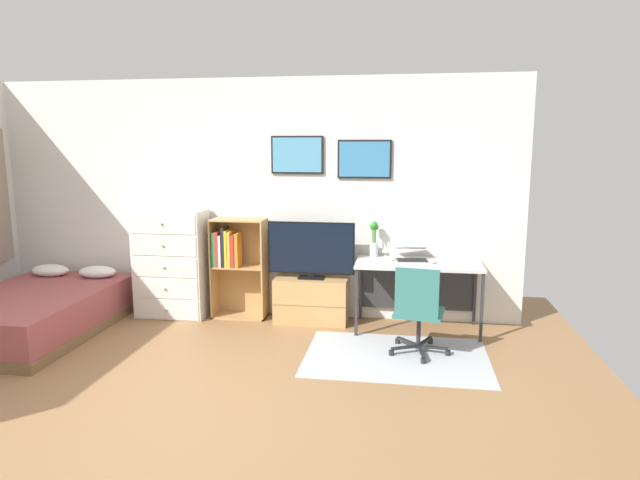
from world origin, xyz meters
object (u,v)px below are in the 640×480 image
Objects in this scene: desk at (418,273)px; computer_mouse at (434,261)px; bookshelf at (234,260)px; television at (311,250)px; bamboo_vase at (374,238)px; bed at (35,312)px; tv_stand at (312,300)px; office_chair at (418,309)px; laptop at (411,254)px; dresser at (172,263)px; wine_glass at (385,249)px.

computer_mouse reaches higher than desk.
desk is at bearing -2.29° from bookshelf.
television is 0.73× the size of desk.
bamboo_vase is (-0.64, 0.23, 0.20)m from computer_mouse.
desk is (3.98, 0.79, 0.39)m from bed.
bookshelf reaches higher than tv_stand.
desk is 3.33× the size of bamboo_vase.
computer_mouse is (0.16, -0.08, 0.15)m from desk.
laptop is at bearing 103.31° from office_chair.
laptop is 0.26m from computer_mouse.
television is at bearing 179.50° from desk.
tv_stand is at bearing 152.43° from office_chair.
bookshelf reaches higher than bed.
dresser reaches higher than wine_glass.
wine_glass reaches higher than laptop.
wine_glass reaches higher than tv_stand.
bookshelf is 2.89× the size of bamboo_vase.
office_chair is (-0.01, -0.83, -0.15)m from desk.
tv_stand is at bearing 15.18° from bed.
desk is 1.53× the size of office_chair.
bamboo_vase reaches higher than laptop.
dresser is at bearing 173.86° from laptop.
bamboo_vase is at bearing 125.02° from office_chair.
tv_stand is at bearing 170.26° from wine_glass.
laptop is 2.25× the size of wine_glass.
television is 2.36× the size of laptop.
wine_glass is at bearing -158.64° from laptop.
bed is at bearing -171.33° from office_chair.
bed is 2.16× the size of television.
computer_mouse is (0.17, 0.75, 0.30)m from office_chair.
television is 1.47m from office_chair.
dresser is 3.05× the size of laptop.
bamboo_vase is (-0.48, 0.15, 0.35)m from desk.
tv_stand is 7.78× the size of computer_mouse.
laptop is (1.09, 0.01, 0.55)m from tv_stand.
office_chair is 4.78× the size of wine_glass.
wine_glass is at bearing -6.31° from bookshelf.
tv_stand is 0.94× the size of office_chair.
wine_glass is at bearing -2.93° from dresser.
computer_mouse is at bearing -1.90° from dresser.
bookshelf reaches higher than bamboo_vase.
laptop is (-0.07, 0.04, 0.19)m from desk.
dresser is (1.19, 0.80, 0.39)m from bed.
wine_glass is (0.81, -0.12, 0.05)m from television.
bookshelf is 0.92m from television.
television is 0.82m from wine_glass.
bed is at bearing -145.99° from dresser.
television is at bearing 174.89° from laptop.
laptop is (3.91, 0.83, 0.58)m from bed.
laptop is (2.71, 0.02, 0.18)m from dresser.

